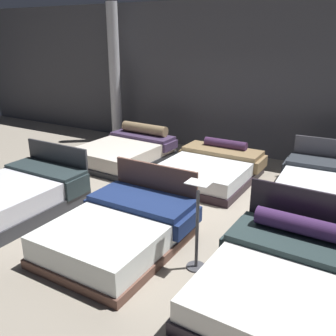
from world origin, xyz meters
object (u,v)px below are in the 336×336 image
at_px(bed_0, 14,197).
at_px(support_pillar, 115,75).
at_px(bed_5, 324,188).
at_px(bed_1, 121,230).
at_px(bed_3, 125,151).
at_px(bed_4, 210,169).
at_px(price_sign, 197,236).
at_px(bed_2, 279,277).

relative_size(bed_0, support_pillar, 0.60).
bearing_deg(bed_5, bed_1, -128.28).
bearing_deg(bed_3, bed_1, -51.66).
height_order(bed_4, price_sign, price_sign).
height_order(bed_1, bed_3, bed_1).
relative_size(price_sign, support_pillar, 0.33).
bearing_deg(support_pillar, bed_5, -13.99).
height_order(bed_0, bed_2, bed_2).
bearing_deg(support_pillar, bed_1, -52.04).
xyz_separation_m(bed_0, bed_1, (2.13, 0.02, -0.02)).
bearing_deg(bed_2, price_sign, -178.35).
xyz_separation_m(bed_0, bed_3, (0.01, 2.99, -0.03)).
bearing_deg(bed_4, price_sign, -68.45).
distance_m(bed_2, bed_5, 2.92).
bearing_deg(bed_0, bed_1, 0.95).
distance_m(bed_0, bed_2, 4.25).
bearing_deg(price_sign, support_pillar, 136.34).
distance_m(bed_0, price_sign, 3.24).
relative_size(bed_0, bed_1, 1.08).
distance_m(bed_3, support_pillar, 2.41).
distance_m(bed_3, price_sign, 4.35).
bearing_deg(bed_0, bed_4, 53.57).
bearing_deg(bed_4, support_pillar, 157.60).
distance_m(bed_1, bed_2, 2.11).
height_order(bed_1, bed_4, bed_1).
relative_size(bed_1, price_sign, 1.72).
distance_m(bed_1, bed_3, 3.65).
distance_m(bed_2, bed_4, 3.50).
bearing_deg(bed_1, bed_0, -179.13).
xyz_separation_m(bed_5, support_pillar, (-5.52, 1.38, 1.52)).
bearing_deg(bed_2, bed_1, -176.73).
bearing_deg(price_sign, bed_1, -177.12).
bearing_deg(bed_2, bed_5, 91.50).
distance_m(price_sign, support_pillar, 6.35).
bearing_deg(price_sign, bed_0, -178.68).
bearing_deg(bed_2, bed_3, 147.25).
distance_m(bed_0, bed_4, 3.62).
relative_size(bed_2, bed_4, 1.06).
height_order(price_sign, support_pillar, support_pillar).
relative_size(bed_0, price_sign, 1.86).
bearing_deg(bed_4, bed_5, 3.38).
distance_m(bed_0, support_pillar, 4.78).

